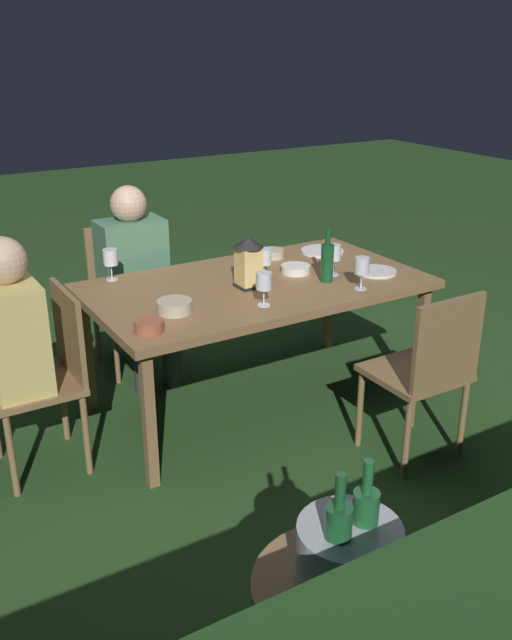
{
  "coord_description": "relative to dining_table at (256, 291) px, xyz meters",
  "views": [
    {
      "loc": [
        1.81,
        3.0,
        1.93
      ],
      "look_at": [
        0.0,
        0.0,
        0.51
      ],
      "focal_mm": 39.27,
      "sensor_mm": 36.0,
      "label": 1
    }
  ],
  "objects": [
    {
      "name": "ground_plane",
      "position": [
        0.0,
        0.0,
        -0.67
      ],
      "size": [
        16.0,
        16.0,
        0.0
      ],
      "primitive_type": "plane",
      "color": "#26471E"
    },
    {
      "name": "dining_table",
      "position": [
        0.0,
        0.0,
        0.0
      ],
      "size": [
        1.77,
        0.99,
        0.73
      ],
      "color": "olive",
      "rests_on": "ground"
    },
    {
      "name": "chair_side_left_b",
      "position": [
        0.4,
        -0.89,
        -0.19
      ],
      "size": [
        0.42,
        0.4,
        0.87
      ],
      "color": "brown",
      "rests_on": "ground"
    },
    {
      "name": "person_in_green",
      "position": [
        0.4,
        -0.69,
        -0.04
      ],
      "size": [
        0.38,
        0.47,
        1.15
      ],
      "color": "#4C7A5B",
      "rests_on": "ground"
    },
    {
      "name": "chair_side_right_a",
      "position": [
        -0.4,
        0.89,
        -0.19
      ],
      "size": [
        0.42,
        0.4,
        0.87
      ],
      "color": "brown",
      "rests_on": "ground"
    },
    {
      "name": "chair_head_far",
      "position": [
        1.13,
        0.0,
        -0.19
      ],
      "size": [
        0.4,
        0.42,
        0.87
      ],
      "color": "brown",
      "rests_on": "ground"
    },
    {
      "name": "person_in_mustard",
      "position": [
        1.33,
        0.0,
        -0.04
      ],
      "size": [
        0.48,
        0.38,
        1.15
      ],
      "color": "tan",
      "rests_on": "ground"
    },
    {
      "name": "lantern_centerpiece",
      "position": [
        0.07,
        0.05,
        0.2
      ],
      "size": [
        0.15,
        0.15,
        0.27
      ],
      "color": "black",
      "rests_on": "dining_table"
    },
    {
      "name": "green_bottle_on_table",
      "position": [
        -0.33,
        0.18,
        0.16
      ],
      "size": [
        0.07,
        0.07,
        0.29
      ],
      "color": "#144723",
      "rests_on": "dining_table"
    },
    {
      "name": "wine_glass_a",
      "position": [
        -0.06,
        -0.02,
        0.17
      ],
      "size": [
        0.08,
        0.08,
        0.17
      ],
      "color": "silver",
      "rests_on": "dining_table"
    },
    {
      "name": "wine_glass_b",
      "position": [
        -0.42,
        0.11,
        0.17
      ],
      "size": [
        0.08,
        0.08,
        0.17
      ],
      "color": "silver",
      "rests_on": "dining_table"
    },
    {
      "name": "wine_glass_c",
      "position": [
        0.64,
        -0.43,
        0.17
      ],
      "size": [
        0.08,
        0.08,
        0.17
      ],
      "color": "silver",
      "rests_on": "dining_table"
    },
    {
      "name": "wine_glass_d",
      "position": [
        0.15,
        0.32,
        0.17
      ],
      "size": [
        0.08,
        0.08,
        0.17
      ],
      "color": "silver",
      "rests_on": "dining_table"
    },
    {
      "name": "wine_glass_e",
      "position": [
        -0.41,
        0.37,
        0.17
      ],
      "size": [
        0.08,
        0.08,
        0.17
      ],
      "color": "silver",
      "rests_on": "dining_table"
    },
    {
      "name": "plate_a",
      "position": [
        -0.65,
        0.21,
        0.06
      ],
      "size": [
        0.23,
        0.23,
        0.01
      ],
      "primitive_type": "cylinder",
      "color": "silver",
      "rests_on": "dining_table"
    },
    {
      "name": "plate_b",
      "position": [
        -0.63,
        -0.27,
        0.06
      ],
      "size": [
        0.26,
        0.26,
        0.01
      ],
      "primitive_type": "cylinder",
      "color": "white",
      "rests_on": "dining_table"
    },
    {
      "name": "bowl_olives",
      "position": [
        0.75,
        0.33,
        0.08
      ],
      "size": [
        0.13,
        0.13,
        0.05
      ],
      "color": "#9E5138",
      "rests_on": "dining_table"
    },
    {
      "name": "bowl_bread",
      "position": [
        0.55,
        0.18,
        0.08
      ],
      "size": [
        0.17,
        0.17,
        0.06
      ],
      "color": "#BCAD8E",
      "rests_on": "dining_table"
    },
    {
      "name": "bowl_salad",
      "position": [
        -0.27,
        -0.02,
        0.07
      ],
      "size": [
        0.16,
        0.16,
        0.04
      ],
      "color": "silver",
      "rests_on": "dining_table"
    },
    {
      "name": "bowl_dip",
      "position": [
        -0.31,
        -0.33,
        0.08
      ],
      "size": [
        0.14,
        0.14,
        0.05
      ],
      "color": "#BCAD8E",
      "rests_on": "dining_table"
    },
    {
      "name": "ice_bucket",
      "position": [
        0.91,
        1.95,
        0.1
      ],
      "size": [
        0.26,
        0.26,
        0.34
      ],
      "color": "#B2B7BF",
      "rests_on": "side_table"
    }
  ]
}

